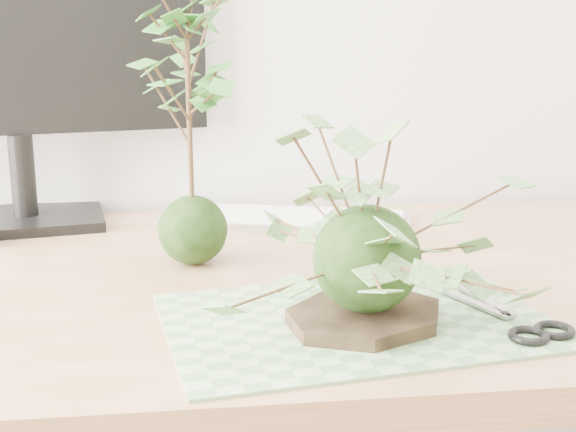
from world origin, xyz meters
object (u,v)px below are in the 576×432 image
object	(u,v)px
maple_kokedama	(187,59)
keyboard	(286,218)
desk	(316,335)
monitor	(12,32)
ivy_kokedama	(368,209)

from	to	relation	value
maple_kokedama	keyboard	distance (m)	0.36
desk	monitor	world-z (taller)	monitor
ivy_kokedama	maple_kokedama	size ratio (longest dim) A/B	1.08
ivy_kokedama	maple_kokedama	world-z (taller)	maple_kokedama
ivy_kokedama	keyboard	xyz separation A→B (m)	(-0.03, 0.44, -0.12)
maple_kokedama	keyboard	world-z (taller)	maple_kokedama
desk	keyboard	size ratio (longest dim) A/B	3.86
monitor	maple_kokedama	bearing A→B (deg)	-52.55
desk	monitor	xyz separation A→B (m)	(-0.42, 0.30, 0.38)
ivy_kokedama	monitor	xyz separation A→B (m)	(-0.44, 0.49, 0.17)
monitor	keyboard	bearing A→B (deg)	-15.94
maple_kokedama	keyboard	size ratio (longest dim) A/B	0.93
maple_kokedama	monitor	xyz separation A→B (m)	(-0.26, 0.24, 0.03)
desk	ivy_kokedama	xyz separation A→B (m)	(0.02, -0.19, 0.22)
ivy_kokedama	keyboard	bearing A→B (deg)	94.21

